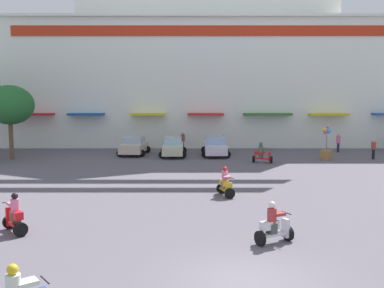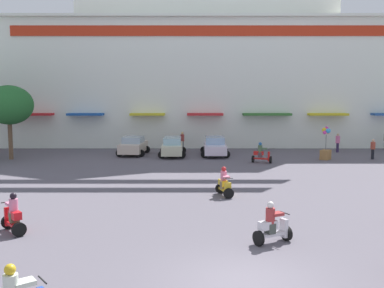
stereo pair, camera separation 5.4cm
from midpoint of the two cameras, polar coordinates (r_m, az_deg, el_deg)
The scene contains 14 objects.
ground_plane at distance 25.61m, azimuth 3.19°, elevation -5.25°, with size 128.00×128.00×0.00m, color #5C5660.
colonial_building at distance 49.44m, azimuth 1.66°, elevation 11.98°, with size 38.83×19.66×22.79m.
plaza_tree_0 at distance 37.89m, azimuth -21.97°, elevation 4.53°, with size 3.75×3.30×5.75m.
parked_car_0 at distance 38.28m, azimuth -7.37°, elevation -0.20°, with size 2.59×4.16×1.54m.
parked_car_1 at distance 37.26m, azimuth -2.47°, elevation -0.34°, with size 2.23×4.48×1.54m.
parked_car_2 at distance 37.51m, azimuth 2.86°, elevation -0.28°, with size 2.38×4.45×1.57m.
scooter_rider_2 at distance 23.09m, azimuth 4.08°, elevation -5.04°, with size 0.88×1.46×1.49m.
scooter_rider_5 at distance 34.08m, azimuth 8.70°, elevation -1.28°, with size 1.53×0.93×1.54m.
scooter_rider_6 at distance 18.36m, azimuth -21.46°, elevation -8.38°, with size 1.28×1.41×1.54m.
scooter_rider_7 at distance 16.23m, azimuth 10.08°, elevation -10.09°, with size 1.43×1.08×1.49m.
pedestrian_1 at distance 41.54m, azimuth 17.78°, elevation 0.29°, with size 0.49×0.49×1.66m.
pedestrian_3 at distance 40.66m, azimuth -1.23°, elevation 0.53°, with size 0.47×0.47×1.70m.
pedestrian_4 at distance 38.17m, azimuth 21.71°, elevation -0.45°, with size 0.49×0.49×1.58m.
balloon_vendor_cart at distance 36.79m, azimuth 16.41°, elevation -0.31°, with size 1.03×1.08×2.57m.
Camera 2 is at (-1.42, -12.04, 5.22)m, focal length 42.57 mm.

